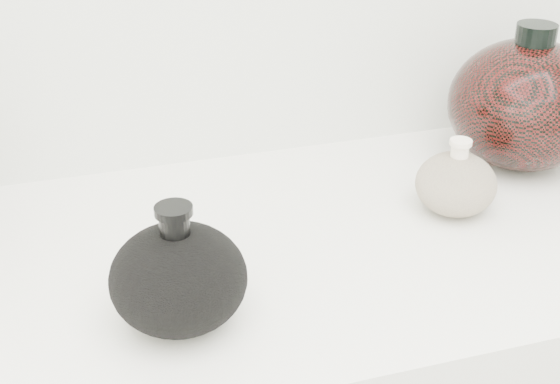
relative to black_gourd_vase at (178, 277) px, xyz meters
name	(u,v)px	position (x,y,z in m)	size (l,w,h in m)	color
black_gourd_vase	(178,277)	(0.00, 0.00, 0.00)	(0.17, 0.17, 0.13)	black
cream_gourd_vase	(456,183)	(0.37, 0.12, -0.01)	(0.12, 0.12, 0.10)	beige
right_round_pot	(525,104)	(0.53, 0.22, 0.04)	(0.21, 0.21, 0.20)	black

